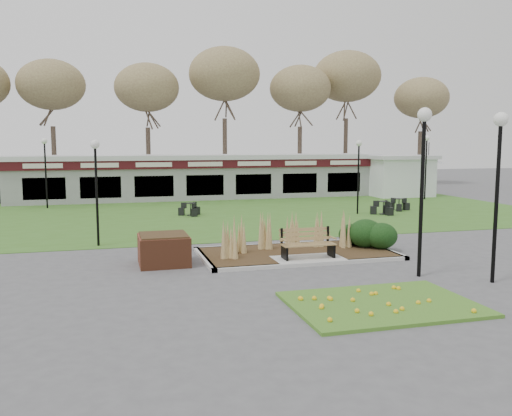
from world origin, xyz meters
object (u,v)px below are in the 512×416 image
object	(u,v)px
service_hut	(399,175)
bistro_set_d	(399,206)
bistro_set_c	(383,210)
patio_umbrella	(428,172)
brick_planter	(164,249)
lamp_post_near_left	(423,154)
lamp_post_mid_right	(359,160)
bistro_set_a	(191,211)
lamp_post_near_right	(499,159)
lamp_post_mid_left	(96,169)
park_bench	(307,243)
food_pavilion	(201,176)
lamp_post_far_left	(45,157)
lamp_post_far_right	(426,153)

from	to	relation	value
service_hut	bistro_set_d	size ratio (longest dim) A/B	3.63
bistro_set_c	patio_umbrella	distance (m)	11.76
brick_planter	bistro_set_c	bearing A→B (deg)	35.18
lamp_post_near_left	patio_umbrella	size ratio (longest dim) A/B	1.79
lamp_post_mid_right	lamp_post_near_left	bearing A→B (deg)	-108.57
bistro_set_a	bistro_set_d	size ratio (longest dim) A/B	0.97
lamp_post_near_left	patio_umbrella	bearing A→B (deg)	56.62
lamp_post_mid_right	lamp_post_near_right	bearing A→B (deg)	-101.07
lamp_post_mid_left	lamp_post_mid_right	size ratio (longest dim) A/B	0.99
lamp_post_near_left	park_bench	bearing A→B (deg)	131.69
food_pavilion	lamp_post_near_left	xyz separation A→B (m)	(2.34, -22.34, 1.93)
lamp_post_mid_left	lamp_post_far_left	world-z (taller)	lamp_post_far_left
lamp_post_far_left	patio_umbrella	bearing A→B (deg)	2.28
lamp_post_mid_left	bistro_set_a	distance (m)	8.78
lamp_post_near_right	lamp_post_mid_right	distance (m)	13.85
lamp_post_near_right	bistro_set_a	size ratio (longest dim) A/B	3.82
lamp_post_near_left	lamp_post_mid_left	xyz separation A→B (m)	(-8.72, 6.99, -0.62)
lamp_post_near_right	park_bench	bearing A→B (deg)	135.93
park_bench	patio_umbrella	xyz separation A→B (m)	(15.77, 17.75, 1.06)
lamp_post_near_left	service_hut	bearing A→B (deg)	61.30
lamp_post_near_left	lamp_post_near_right	xyz separation A→B (m)	(1.53, -1.12, -0.12)
service_hut	lamp_post_mid_right	bearing A→B (deg)	-131.37
brick_planter	food_pavilion	size ratio (longest dim) A/B	0.06
brick_planter	service_hut	xyz separation A→B (m)	(17.90, 17.00, 0.97)
lamp_post_mid_right	lamp_post_far_left	size ratio (longest dim) A/B	0.97
lamp_post_far_left	service_hut	bearing A→B (deg)	2.51
lamp_post_mid_left	lamp_post_near_right	bearing A→B (deg)	-38.35
patio_umbrella	brick_planter	bearing A→B (deg)	-139.87
lamp_post_mid_right	service_hut	bearing A→B (deg)	48.63
lamp_post_near_left	lamp_post_far_left	bearing A→B (deg)	121.04
bistro_set_a	patio_umbrella	bearing A→B (deg)	19.38
bistro_set_a	bistro_set_c	bearing A→B (deg)	-12.91
lamp_post_far_left	bistro_set_c	size ratio (longest dim) A/B	3.11
bistro_set_a	bistro_set_d	distance (m)	11.35
park_bench	food_pavilion	distance (m)	19.73
park_bench	food_pavilion	size ratio (longest dim) A/B	0.07
brick_planter	lamp_post_near_right	xyz separation A→B (m)	(8.27, -4.50, 2.81)
lamp_post_near_left	patio_umbrella	distance (m)	24.47
bistro_set_d	food_pavilion	bearing A→B (deg)	135.54
lamp_post_near_right	bistro_set_d	size ratio (longest dim) A/B	3.73
bistro_set_d	lamp_post_far_left	bearing A→B (deg)	161.60
bistro_set_a	bistro_set_d	world-z (taller)	bistro_set_d
food_pavilion	bistro_set_d	bearing A→B (deg)	-44.46
brick_planter	lamp_post_mid_right	bearing A→B (deg)	39.74
food_pavilion	patio_umbrella	xyz separation A→B (m)	(15.77, -1.96, 0.18)
park_bench	lamp_post_far_right	xyz separation A→B (m)	(14.00, 15.29, 2.45)
lamp_post_far_right	bistro_set_a	world-z (taller)	lamp_post_far_right
brick_planter	lamp_post_mid_left	size ratio (longest dim) A/B	0.39
brick_planter	lamp_post_far_left	bearing A→B (deg)	107.10
park_bench	lamp_post_mid_right	xyz separation A→B (m)	(6.53, 9.84, 2.21)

